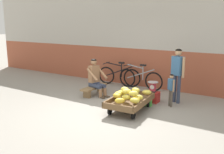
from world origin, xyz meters
TOP-DOWN VIEW (x-y plane):
  - ground_plane at (0.00, 0.00)m, footprint 80.00×80.00m
  - back_wall at (0.00, 3.24)m, footprint 16.00×0.30m
  - banana_cart at (0.47, 0.61)m, footprint 0.95×1.50m
  - banana_pile at (0.52, 0.49)m, footprint 0.88×1.30m
  - low_bench at (-1.20, 1.32)m, footprint 0.35×1.11m
  - vendor_seated at (-1.11, 1.30)m, footprint 0.72×0.57m
  - plastic_crate at (0.66, 1.61)m, footprint 0.36×0.28m
  - weighing_scale at (0.66, 1.61)m, footprint 0.30×0.30m
  - bicycle_near_left at (-1.18, 2.79)m, footprint 1.66×0.48m
  - bicycle_far_left at (-0.32, 2.76)m, footprint 1.66×0.48m
  - customer_adult at (1.25, 1.93)m, footprint 0.45×0.32m
  - customer_child at (1.24, 1.50)m, footprint 0.23×0.21m
  - shopping_bag at (0.71, 1.22)m, footprint 0.18×0.12m

SIDE VIEW (x-z plane):
  - ground_plane at x=0.00m, z-range 0.00..0.00m
  - shopping_bag at x=0.71m, z-range 0.00..0.24m
  - plastic_crate at x=0.66m, z-range 0.00..0.30m
  - low_bench at x=-1.20m, z-range 0.06..0.33m
  - banana_cart at x=0.47m, z-range 0.06..0.42m
  - bicycle_near_left at x=-1.18m, z-range -0.08..0.78m
  - bicycle_far_left at x=-0.32m, z-range -0.08..0.78m
  - weighing_scale at x=0.66m, z-range 0.31..0.60m
  - banana_pile at x=0.52m, z-range 0.33..0.59m
  - customer_child at x=1.24m, z-range 0.11..1.00m
  - vendor_seated at x=-1.11m, z-range 0.00..1.14m
  - customer_adult at x=1.25m, z-range 0.19..1.72m
  - back_wall at x=0.00m, z-range 0.00..3.36m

